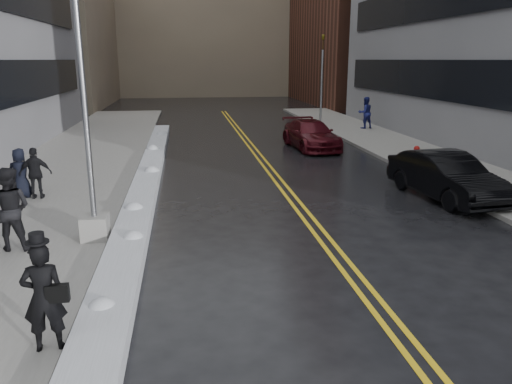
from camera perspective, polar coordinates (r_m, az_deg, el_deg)
name	(u,v)px	position (r m, az deg, el deg)	size (l,w,h in m)	color
ground	(235,268)	(11.26, -2.47, -8.72)	(160.00, 160.00, 0.00)	black
sidewalk_west	(66,174)	(21.29, -20.88, 1.89)	(5.50, 50.00, 0.15)	gray
sidewalk_east	(437,163)	(23.48, 19.97, 3.11)	(4.00, 50.00, 0.15)	gray
lane_line_left	(266,170)	(21.03, 1.18, 2.53)	(0.12, 50.00, 0.01)	gold
lane_line_right	(273,170)	(21.08, 1.99, 2.55)	(0.12, 50.00, 0.01)	gold
snow_ridge	(147,181)	(18.84, -12.37, 1.23)	(0.90, 30.00, 0.34)	silver
building_west_far	(31,12)	(56.36, -24.31, 18.23)	(14.00, 22.00, 18.00)	gray
building_far	(203,9)	(70.64, -6.04, 20.10)	(36.00, 16.00, 22.00)	gray
lamppost	(88,145)	(12.65, -18.66, 5.12)	(0.65, 0.65, 7.62)	gray
fire_hydrant	(416,153)	(22.94, 17.86, 4.24)	(0.26, 0.26, 0.73)	maroon
traffic_signal	(322,76)	(35.58, 7.53, 13.00)	(0.16, 0.20, 6.00)	gray
pedestrian_fedora	(44,297)	(8.37, -23.10, -11.00)	(0.64, 0.42, 1.75)	black
pedestrian_b	(10,209)	(12.98, -26.31, -1.73)	(0.96, 0.75, 1.98)	black
pedestrian_c	(21,173)	(17.83, -25.30, 1.97)	(0.79, 0.52, 1.62)	black
pedestrian_d	(36,173)	(17.49, -23.85, 1.98)	(0.98, 0.41, 1.67)	black
pedestrian_east	(365,113)	(33.55, 12.37, 8.84)	(0.99, 0.77, 2.03)	navy
car_black	(446,176)	(17.64, 20.85, 1.70)	(1.65, 4.73, 1.56)	black
car_maroon	(311,135)	(26.26, 6.30, 6.53)	(2.04, 5.01, 1.45)	#420A12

